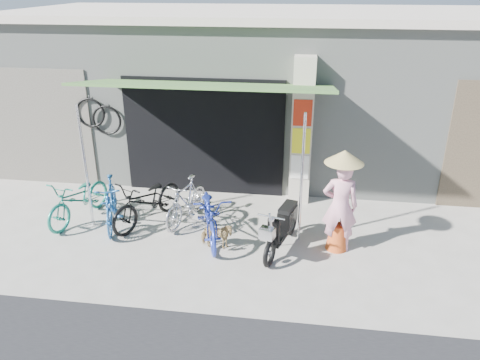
# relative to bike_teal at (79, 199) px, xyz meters

# --- Properties ---
(ground) EXTENTS (80.00, 80.00, 0.00)m
(ground) POSITION_rel_bike_teal_xyz_m (3.32, -0.94, -0.44)
(ground) COLOR #ABA59A
(ground) RESTS_ON ground
(bicycle_shop) EXTENTS (12.30, 5.30, 3.66)m
(bicycle_shop) POSITION_rel_bike_teal_xyz_m (3.31, 4.16, 1.39)
(bicycle_shop) COLOR gray
(bicycle_shop) RESTS_ON ground
(shop_pillar) EXTENTS (0.42, 0.44, 3.00)m
(shop_pillar) POSITION_rel_bike_teal_xyz_m (4.17, 1.51, 1.05)
(shop_pillar) COLOR beige
(shop_pillar) RESTS_ON ground
(awning) EXTENTS (4.60, 1.88, 2.72)m
(awning) POSITION_rel_bike_teal_xyz_m (2.41, 0.69, 2.07)
(awning) COLOR #3F692F
(awning) RESTS_ON ground
(neighbour_left) EXTENTS (2.60, 0.06, 2.60)m
(neighbour_left) POSITION_rel_bike_teal_xyz_m (-1.68, 1.65, 0.86)
(neighbour_left) COLOR #6B665B
(neighbour_left) RESTS_ON ground
(bike_teal) EXTENTS (0.98, 1.78, 0.89)m
(bike_teal) POSITION_rel_bike_teal_xyz_m (0.00, 0.00, 0.00)
(bike_teal) COLOR #1B7B65
(bike_teal) RESTS_ON ground
(bike_blue) EXTENTS (0.88, 1.61, 0.93)m
(bike_blue) POSITION_rel_bike_teal_xyz_m (0.71, -0.16, 0.02)
(bike_blue) COLOR #225B9D
(bike_blue) RESTS_ON ground
(bike_black) EXTENTS (1.34, 1.87, 0.93)m
(bike_black) POSITION_rel_bike_teal_xyz_m (1.36, 0.05, 0.02)
(bike_black) COLOR black
(bike_black) RESTS_ON ground
(bike_silver) EXTENTS (0.81, 1.53, 0.88)m
(bike_silver) POSITION_rel_bike_teal_xyz_m (2.06, 0.21, -0.00)
(bike_silver) COLOR silver
(bike_silver) RESTS_ON ground
(bike_navy) EXTENTS (1.13, 1.91, 0.95)m
(bike_navy) POSITION_rel_bike_teal_xyz_m (2.64, -0.32, 0.03)
(bike_navy) COLOR #213298
(bike_navy) RESTS_ON ground
(street_dog) EXTENTS (0.60, 0.29, 0.49)m
(street_dog) POSITION_rel_bike_teal_xyz_m (2.81, -0.68, -0.20)
(street_dog) COLOR #9D8653
(street_dog) RESTS_ON ground
(moped) EXTENTS (0.63, 1.57, 0.91)m
(moped) POSITION_rel_bike_teal_xyz_m (3.93, -0.51, -0.03)
(moped) COLOR black
(moped) RESTS_ON ground
(nun) EXTENTS (0.64, 0.64, 1.82)m
(nun) POSITION_rel_bike_teal_xyz_m (4.88, -0.39, 0.45)
(nun) COLOR pink
(nun) RESTS_ON ground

